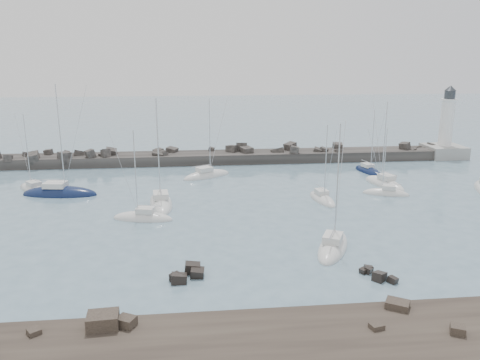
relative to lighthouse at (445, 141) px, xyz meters
name	(u,v)px	position (x,y,z in m)	size (l,w,h in m)	color
ground	(216,237)	(-47.00, -38.00, -3.09)	(400.00, 400.00, 0.00)	slate
rock_cluster_near	(187,275)	(-50.10, -47.47, -2.85)	(3.16, 3.00, 1.43)	black
rock_cluster_far	(377,275)	(-33.34, -49.25, -2.84)	(2.79, 3.73, 1.07)	black
breakwater	(161,162)	(-55.04, 0.00, -2.76)	(115.00, 7.35, 4.91)	#2D2A28
lighthouse	(445,141)	(0.00, 0.00, 0.00)	(7.00, 7.00, 14.60)	gray
sailboat_1	(34,190)	(-72.71, -16.72, -2.96)	(6.75, 7.37, 12.10)	silver
sailboat_3	(161,204)	(-53.65, -25.61, -2.94)	(3.99, 9.79, 15.09)	silver
sailboat_4	(207,176)	(-47.04, -11.20, -2.95)	(8.84, 6.64, 13.72)	silver
sailboat_5	(143,218)	(-55.46, -31.40, -2.96)	(7.71, 3.88, 11.77)	silver
sailboat_6	(322,200)	(-31.78, -26.04, -2.96)	(3.19, 7.36, 11.35)	silver
sailboat_7	(333,248)	(-35.33, -42.64, -2.94)	(6.29, 8.99, 13.84)	silver
sailboat_8	(368,171)	(-19.41, -10.82, -2.96)	(3.75, 7.58, 11.54)	#0F1B3F
sailboat_9	(386,194)	(-21.93, -24.24, -2.96)	(6.73, 4.21, 10.33)	silver
sailboat_10	(384,184)	(-20.15, -19.33, -2.94)	(4.93, 8.99, 13.71)	silver
sailboat_13	(60,194)	(-68.27, -19.46, -2.95)	(11.05, 4.79, 16.76)	#0F1B3F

